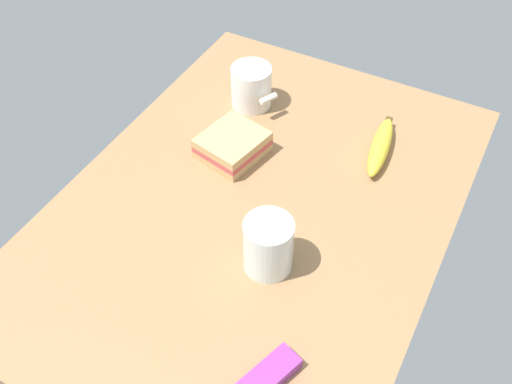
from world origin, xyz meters
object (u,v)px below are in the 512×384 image
glass_of_milk (268,247)px  snack_bar (261,383)px  coffee_mug_black (251,86)px  sandwich_main (233,145)px  banana (380,146)px

glass_of_milk → snack_bar: size_ratio=0.79×
glass_of_milk → snack_bar: (-18.46, -8.46, -3.31)cm
coffee_mug_black → sandwich_main: bearing=-164.9°
coffee_mug_black → banana: coffee_mug_black is taller
coffee_mug_black → glass_of_milk: 40.56cm
sandwich_main → glass_of_milk: (-19.54, -17.50, 2.11)cm
coffee_mug_black → snack_bar: bearing=-150.4°
sandwich_main → coffee_mug_black: bearing=15.1°
coffee_mug_black → glass_of_milk: bearing=-148.0°
coffee_mug_black → glass_of_milk: (-34.39, -21.51, -0.14)cm
coffee_mug_black → glass_of_milk: glass_of_milk is taller
banana → snack_bar: banana is taller
snack_bar → sandwich_main: bearing=53.5°
coffee_mug_black → snack_bar: size_ratio=0.85×
banana → snack_bar: 51.24cm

